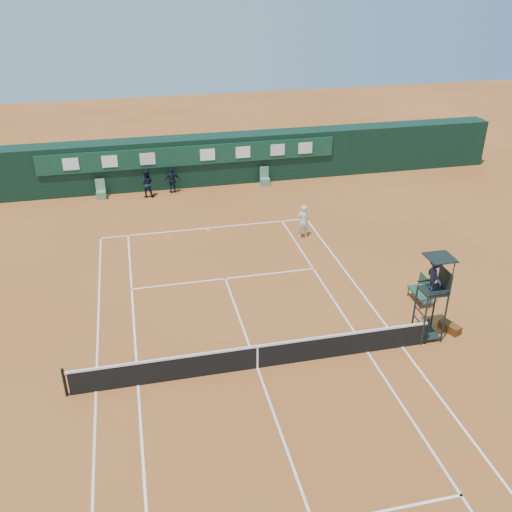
{
  "coord_description": "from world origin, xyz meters",
  "views": [
    {
      "loc": [
        -3.56,
        -15.41,
        12.75
      ],
      "look_at": [
        1.32,
        6.0,
        1.2
      ],
      "focal_mm": 40.0,
      "sensor_mm": 36.0,
      "label": 1
    }
  ],
  "objects_px": {
    "umpire_chair": "(435,281)",
    "player_bench": "(423,289)",
    "player": "(303,221)",
    "cooler": "(428,294)",
    "tennis_net": "(257,356)"
  },
  "relations": [
    {
      "from": "player_bench",
      "to": "cooler",
      "type": "relative_size",
      "value": 1.86
    },
    {
      "from": "tennis_net",
      "to": "player_bench",
      "type": "xyz_separation_m",
      "value": [
        7.63,
        2.71,
        0.09
      ]
    },
    {
      "from": "umpire_chair",
      "to": "cooler",
      "type": "relative_size",
      "value": 5.3
    },
    {
      "from": "player_bench",
      "to": "cooler",
      "type": "xyz_separation_m",
      "value": [
        0.28,
        0.04,
        -0.27
      ]
    },
    {
      "from": "cooler",
      "to": "player",
      "type": "xyz_separation_m",
      "value": [
        -3.29,
        7.02,
        0.55
      ]
    },
    {
      "from": "player_bench",
      "to": "umpire_chair",
      "type": "bearing_deg",
      "value": -113.66
    },
    {
      "from": "tennis_net",
      "to": "cooler",
      "type": "bearing_deg",
      "value": 19.17
    },
    {
      "from": "player",
      "to": "umpire_chair",
      "type": "bearing_deg",
      "value": 94.7
    },
    {
      "from": "umpire_chair",
      "to": "player_bench",
      "type": "relative_size",
      "value": 2.85
    },
    {
      "from": "umpire_chair",
      "to": "player",
      "type": "bearing_deg",
      "value": 101.91
    },
    {
      "from": "tennis_net",
      "to": "umpire_chair",
      "type": "height_order",
      "value": "umpire_chair"
    },
    {
      "from": "umpire_chair",
      "to": "cooler",
      "type": "height_order",
      "value": "umpire_chair"
    },
    {
      "from": "tennis_net",
      "to": "umpire_chair",
      "type": "distance_m",
      "value": 6.9
    },
    {
      "from": "player",
      "to": "cooler",
      "type": "bearing_deg",
      "value": 107.89
    },
    {
      "from": "umpire_chair",
      "to": "player_bench",
      "type": "bearing_deg",
      "value": 66.34
    }
  ]
}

